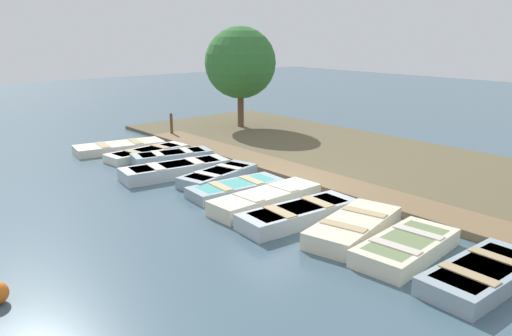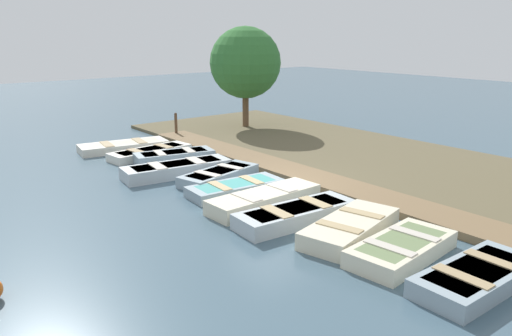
{
  "view_description": "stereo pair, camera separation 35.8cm",
  "coord_description": "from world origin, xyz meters",
  "px_view_note": "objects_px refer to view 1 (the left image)",
  "views": [
    {
      "loc": [
        9.76,
        10.79,
        4.61
      ],
      "look_at": [
        0.38,
        -0.32,
        0.65
      ],
      "focal_mm": 35.0,
      "sensor_mm": 36.0,
      "label": 1
    },
    {
      "loc": [
        9.48,
        11.02,
        4.61
      ],
      "look_at": [
        0.38,
        -0.32,
        0.65
      ],
      "focal_mm": 35.0,
      "sensor_mm": 36.0,
      "label": 2
    }
  ],
  "objects_px": {
    "rowboat_2": "(172,157)",
    "rowboat_7": "(299,214)",
    "rowboat_3": "(176,169)",
    "rowboat_10": "(483,274)",
    "rowboat_6": "(266,199)",
    "rowboat_0": "(120,147)",
    "rowboat_9": "(406,247)",
    "rowboat_5": "(236,188)",
    "mooring_post_near": "(171,125)",
    "rowboat_8": "(354,227)",
    "rowboat_4": "(218,176)",
    "rowboat_1": "(147,153)",
    "park_tree_far_left": "(240,63)"
  },
  "relations": [
    {
      "from": "rowboat_2",
      "to": "rowboat_7",
      "type": "bearing_deg",
      "value": 98.33
    },
    {
      "from": "rowboat_3",
      "to": "rowboat_10",
      "type": "bearing_deg",
      "value": 100.78
    },
    {
      "from": "rowboat_10",
      "to": "rowboat_6",
      "type": "bearing_deg",
      "value": -86.32
    },
    {
      "from": "rowboat_0",
      "to": "rowboat_9",
      "type": "bearing_deg",
      "value": 100.7
    },
    {
      "from": "rowboat_5",
      "to": "mooring_post_near",
      "type": "bearing_deg",
      "value": -103.93
    },
    {
      "from": "rowboat_8",
      "to": "rowboat_9",
      "type": "height_order",
      "value": "rowboat_8"
    },
    {
      "from": "rowboat_3",
      "to": "rowboat_4",
      "type": "distance_m",
      "value": 1.59
    },
    {
      "from": "rowboat_6",
      "to": "rowboat_8",
      "type": "xyz_separation_m",
      "value": [
        -0.24,
        2.85,
        -0.0
      ]
    },
    {
      "from": "rowboat_4",
      "to": "rowboat_6",
      "type": "xyz_separation_m",
      "value": [
        0.41,
        2.78,
        0.03
      ]
    },
    {
      "from": "rowboat_4",
      "to": "rowboat_1",
      "type": "bearing_deg",
      "value": -100.65
    },
    {
      "from": "rowboat_6",
      "to": "rowboat_10",
      "type": "distance_m",
      "value": 5.92
    },
    {
      "from": "rowboat_0",
      "to": "rowboat_10",
      "type": "xyz_separation_m",
      "value": [
        -0.39,
        14.69,
        0.03
      ]
    },
    {
      "from": "rowboat_5",
      "to": "park_tree_far_left",
      "type": "height_order",
      "value": "park_tree_far_left"
    },
    {
      "from": "rowboat_8",
      "to": "park_tree_far_left",
      "type": "relative_size",
      "value": 0.63
    },
    {
      "from": "rowboat_0",
      "to": "rowboat_7",
      "type": "bearing_deg",
      "value": 99.2
    },
    {
      "from": "rowboat_8",
      "to": "rowboat_1",
      "type": "bearing_deg",
      "value": -103.37
    },
    {
      "from": "rowboat_0",
      "to": "mooring_post_near",
      "type": "bearing_deg",
      "value": -153.68
    },
    {
      "from": "rowboat_0",
      "to": "park_tree_far_left",
      "type": "bearing_deg",
      "value": -166.17
    },
    {
      "from": "rowboat_7",
      "to": "mooring_post_near",
      "type": "bearing_deg",
      "value": -100.71
    },
    {
      "from": "rowboat_5",
      "to": "rowboat_4",
      "type": "bearing_deg",
      "value": -99.34
    },
    {
      "from": "mooring_post_near",
      "to": "rowboat_1",
      "type": "bearing_deg",
      "value": 44.42
    },
    {
      "from": "rowboat_0",
      "to": "rowboat_3",
      "type": "xyz_separation_m",
      "value": [
        0.17,
        4.58,
        0.05
      ]
    },
    {
      "from": "rowboat_6",
      "to": "mooring_post_near",
      "type": "height_order",
      "value": "mooring_post_near"
    },
    {
      "from": "park_tree_far_left",
      "to": "rowboat_4",
      "type": "bearing_deg",
      "value": 46.92
    },
    {
      "from": "rowboat_1",
      "to": "rowboat_4",
      "type": "xyz_separation_m",
      "value": [
        -0.2,
        4.34,
        0.02
      ]
    },
    {
      "from": "rowboat_5",
      "to": "rowboat_9",
      "type": "distance_m",
      "value": 5.71
    },
    {
      "from": "park_tree_far_left",
      "to": "rowboat_7",
      "type": "bearing_deg",
      "value": 58.17
    },
    {
      "from": "rowboat_8",
      "to": "park_tree_far_left",
      "type": "distance_m",
      "value": 14.01
    },
    {
      "from": "rowboat_2",
      "to": "rowboat_8",
      "type": "bearing_deg",
      "value": 101.59
    },
    {
      "from": "rowboat_5",
      "to": "rowboat_10",
      "type": "distance_m",
      "value": 7.36
    },
    {
      "from": "rowboat_2",
      "to": "park_tree_far_left",
      "type": "distance_m",
      "value": 7.64
    },
    {
      "from": "rowboat_3",
      "to": "rowboat_10",
      "type": "distance_m",
      "value": 10.13
    },
    {
      "from": "rowboat_2",
      "to": "rowboat_9",
      "type": "height_order",
      "value": "rowboat_2"
    },
    {
      "from": "rowboat_1",
      "to": "rowboat_2",
      "type": "relative_size",
      "value": 1.11
    },
    {
      "from": "rowboat_3",
      "to": "mooring_post_near",
      "type": "xyz_separation_m",
      "value": [
        -3.14,
        -5.49,
        0.35
      ]
    },
    {
      "from": "rowboat_7",
      "to": "mooring_post_near",
      "type": "distance_m",
      "value": 11.48
    },
    {
      "from": "rowboat_6",
      "to": "park_tree_far_left",
      "type": "relative_size",
      "value": 0.69
    },
    {
      "from": "rowboat_2",
      "to": "rowboat_5",
      "type": "bearing_deg",
      "value": 97.92
    },
    {
      "from": "rowboat_3",
      "to": "rowboat_5",
      "type": "bearing_deg",
      "value": 105.58
    },
    {
      "from": "rowboat_2",
      "to": "rowboat_6",
      "type": "xyz_separation_m",
      "value": [
        0.48,
        5.73,
        -0.0
      ]
    },
    {
      "from": "rowboat_1",
      "to": "rowboat_5",
      "type": "xyz_separation_m",
      "value": [
        0.14,
        5.69,
        0.0
      ]
    },
    {
      "from": "rowboat_4",
      "to": "rowboat_7",
      "type": "height_order",
      "value": "rowboat_7"
    },
    {
      "from": "rowboat_1",
      "to": "rowboat_2",
      "type": "xyz_separation_m",
      "value": [
        -0.26,
        1.39,
        0.05
      ]
    },
    {
      "from": "rowboat_4",
      "to": "rowboat_5",
      "type": "relative_size",
      "value": 1.0
    },
    {
      "from": "rowboat_9",
      "to": "park_tree_far_left",
      "type": "relative_size",
      "value": 0.57
    },
    {
      "from": "rowboat_1",
      "to": "rowboat_5",
      "type": "height_order",
      "value": "rowboat_5"
    },
    {
      "from": "rowboat_2",
      "to": "rowboat_6",
      "type": "relative_size",
      "value": 0.88
    },
    {
      "from": "rowboat_2",
      "to": "rowboat_5",
      "type": "relative_size",
      "value": 1.01
    },
    {
      "from": "park_tree_far_left",
      "to": "rowboat_6",
      "type": "bearing_deg",
      "value": 54.99
    },
    {
      "from": "rowboat_2",
      "to": "rowboat_0",
      "type": "bearing_deg",
      "value": -65.53
    }
  ]
}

